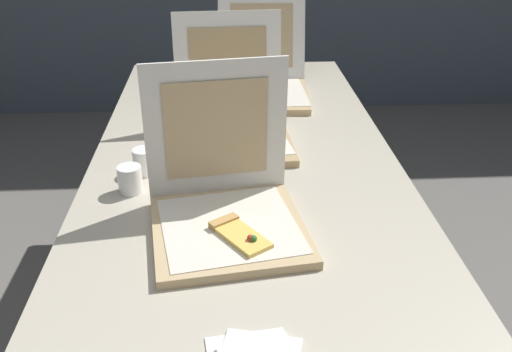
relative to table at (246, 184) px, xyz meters
name	(u,v)px	position (x,y,z in m)	size (l,w,h in m)	color
table	(246,184)	(0.00, 0.00, 0.00)	(0.88, 2.05, 0.73)	#BCB29E
pizza_box_front	(226,207)	(-0.06, -0.29, 0.10)	(0.38, 0.39, 0.36)	tan
pizza_box_middle	(232,124)	(-0.03, 0.20, 0.10)	(0.36, 0.40, 0.36)	tan
pizza_box_back	(262,81)	(0.09, 0.62, 0.10)	(0.37, 0.49, 0.34)	tan
cup_white_far	(168,112)	(-0.24, 0.36, 0.08)	(0.06, 0.06, 0.07)	white
cup_white_near_center	(130,179)	(-0.30, -0.11, 0.08)	(0.06, 0.06, 0.07)	white
cup_white_mid	(144,161)	(-0.28, -0.01, 0.08)	(0.06, 0.06, 0.07)	white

